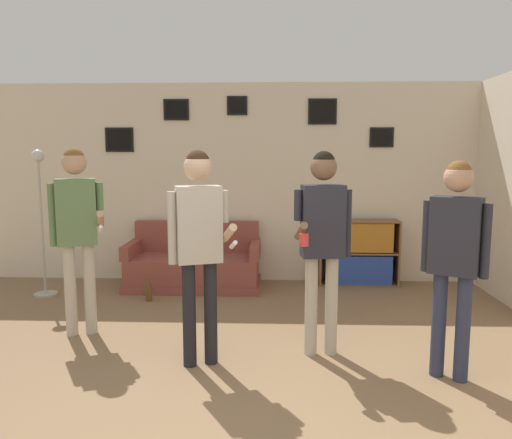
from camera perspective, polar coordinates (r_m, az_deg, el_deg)
wall_back at (r=6.87m, az=-0.41°, el=4.22°), size 8.44×0.08×2.70m
couch at (r=6.68m, az=-7.07°, el=-5.26°), size 1.74×0.80×0.84m
bookshelf at (r=6.85m, az=11.63°, el=-3.73°), size 1.05×0.30×0.88m
floor_lamp at (r=6.63m, az=-23.34°, el=0.51°), size 0.28×0.28×1.81m
person_player_foreground_left at (r=5.05m, az=-19.80°, el=-0.03°), size 0.58×0.43×1.82m
person_player_foreground_center at (r=4.08m, az=-6.56°, el=-1.61°), size 0.58×0.43×1.79m
person_watcher_holding_cup at (r=4.31m, az=7.62°, el=-1.20°), size 0.50×0.48×1.78m
person_spectator_near_bookshelf at (r=4.10m, az=21.78°, el=-2.90°), size 0.44×0.36×1.71m
bottle_on_floor at (r=6.17m, az=-12.15°, el=-8.11°), size 0.07×0.07×0.28m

